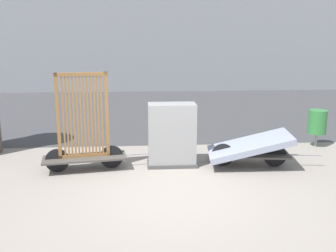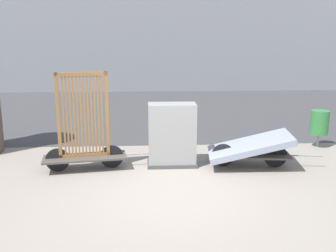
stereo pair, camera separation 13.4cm
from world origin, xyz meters
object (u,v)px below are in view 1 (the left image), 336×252
(bike_cart_with_bedframe, at_px, (84,136))
(bike_cart_with_mattress, at_px, (249,147))
(utility_cabinet, at_px, (172,137))
(trash_bin, at_px, (317,122))

(bike_cart_with_bedframe, relative_size, bike_cart_with_mattress, 0.98)
(bike_cart_with_bedframe, relative_size, utility_cabinet, 1.78)
(bike_cart_with_mattress, relative_size, trash_bin, 2.63)
(utility_cabinet, height_order, trash_bin, utility_cabinet)
(bike_cart_with_bedframe, height_order, bike_cart_with_mattress, bike_cart_with_bedframe)
(bike_cart_with_bedframe, bearing_deg, trash_bin, 5.19)
(bike_cart_with_mattress, xyz_separation_m, utility_cabinet, (-1.68, 0.19, 0.22))
(utility_cabinet, bearing_deg, trash_bin, 18.20)
(bike_cart_with_bedframe, xyz_separation_m, trash_bin, (5.72, 1.46, -0.09))
(bike_cart_with_bedframe, relative_size, trash_bin, 2.59)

